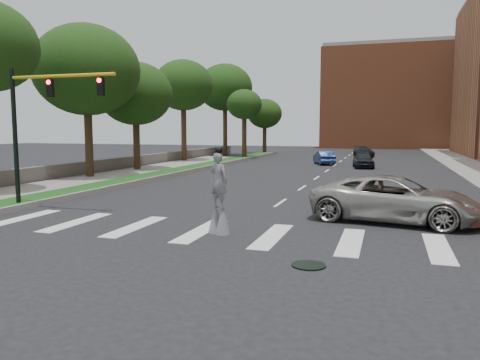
% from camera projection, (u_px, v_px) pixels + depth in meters
% --- Properties ---
extents(ground_plane, '(160.00, 160.00, 0.00)m').
position_uv_depth(ground_plane, '(226.00, 240.00, 15.05)').
color(ground_plane, black).
rests_on(ground_plane, ground).
extents(grass_median, '(2.00, 60.00, 0.25)m').
position_uv_depth(grass_median, '(173.00, 172.00, 37.43)').
color(grass_median, '#134212').
rests_on(grass_median, ground).
extents(median_curb, '(0.20, 60.00, 0.28)m').
position_uv_depth(median_curb, '(185.00, 172.00, 37.12)').
color(median_curb, gray).
rests_on(median_curb, ground).
extents(sidewalk_left, '(4.00, 60.00, 0.18)m').
position_uv_depth(sidewalk_left, '(58.00, 185.00, 28.86)').
color(sidewalk_left, gray).
rests_on(sidewalk_left, ground).
extents(stone_wall, '(0.50, 56.00, 1.10)m').
position_uv_depth(stone_wall, '(126.00, 163.00, 40.93)').
color(stone_wall, '#57524A').
rests_on(stone_wall, ground).
extents(manhole, '(0.90, 0.90, 0.04)m').
position_uv_depth(manhole, '(309.00, 265.00, 12.25)').
color(manhole, black).
rests_on(manhole, ground).
extents(building_backdrop, '(26.00, 14.00, 18.00)m').
position_uv_depth(building_backdrop, '(396.00, 99.00, 86.18)').
color(building_backdrop, '#AD5836').
rests_on(building_backdrop, ground).
extents(traffic_signal, '(5.30, 0.23, 6.20)m').
position_uv_depth(traffic_signal, '(37.00, 115.00, 20.36)').
color(traffic_signal, black).
rests_on(traffic_signal, ground).
extents(stilt_performer, '(0.82, 0.69, 2.98)m').
position_uv_depth(stilt_performer, '(219.00, 198.00, 15.92)').
color(stilt_performer, '#312113').
rests_on(stilt_performer, ground).
extents(suv_crossing, '(6.79, 4.02, 1.77)m').
position_uv_depth(suv_crossing, '(396.00, 199.00, 18.01)').
color(suv_crossing, '#A7A49E').
rests_on(suv_crossing, ground).
extents(car_near, '(2.28, 4.50, 1.47)m').
position_uv_depth(car_near, '(363.00, 160.00, 42.78)').
color(car_near, black).
rests_on(car_near, ground).
extents(car_mid, '(2.75, 4.35, 1.35)m').
position_uv_depth(car_mid, '(324.00, 158.00, 46.68)').
color(car_mid, navy).
rests_on(car_mid, ground).
extents(car_far, '(3.20, 4.84, 1.30)m').
position_uv_depth(car_far, '(363.00, 151.00, 59.62)').
color(car_far, black).
rests_on(car_far, ground).
extents(tree_2, '(7.44, 7.44, 10.82)m').
position_uv_depth(tree_2, '(86.00, 70.00, 32.69)').
color(tree_2, '#312113').
rests_on(tree_2, ground).
extents(tree_3, '(6.13, 6.13, 9.06)m').
position_uv_depth(tree_3, '(135.00, 94.00, 38.75)').
color(tree_3, '#312113').
rests_on(tree_3, ground).
extents(tree_4, '(6.27, 6.27, 10.79)m').
position_uv_depth(tree_4, '(183.00, 86.00, 49.32)').
color(tree_4, '#312113').
rests_on(tree_4, ground).
extents(tree_5, '(7.17, 7.17, 11.96)m').
position_uv_depth(tree_5, '(225.00, 88.00, 61.05)').
color(tree_5, '#312113').
rests_on(tree_5, ground).
extents(tree_6, '(4.13, 4.13, 8.15)m').
position_uv_depth(tree_6, '(244.00, 105.00, 54.85)').
color(tree_6, '#312113').
rests_on(tree_6, ground).
extents(tree_7, '(4.91, 4.91, 7.77)m').
position_uv_depth(tree_7, '(265.00, 114.00, 66.62)').
color(tree_7, '#312113').
rests_on(tree_7, ground).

